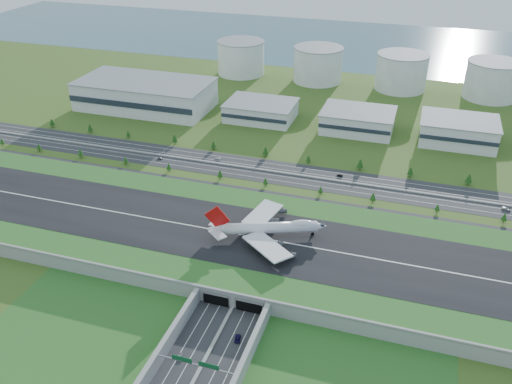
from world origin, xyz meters
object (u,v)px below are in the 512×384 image
(car_0, at_px, (181,356))
(car_5, at_px, (340,175))
(car_4, at_px, (160,158))
(car_7, at_px, (218,158))
(car_2, at_px, (238,338))
(fuel_tank_a, at_px, (241,58))
(car_6, at_px, (506,209))
(boeing_747, at_px, (267,228))

(car_0, relative_size, car_5, 0.94)
(car_5, bearing_deg, car_4, -70.89)
(car_0, xyz_separation_m, car_7, (-55.76, 189.42, -0.02))
(car_2, height_order, car_7, car_2)
(fuel_tank_a, xyz_separation_m, car_6, (254.85, -221.08, -16.63))
(car_0, bearing_deg, boeing_747, 62.99)
(fuel_tank_a, height_order, car_0, fuel_tank_a)
(car_0, relative_size, car_6, 0.75)
(boeing_747, xyz_separation_m, car_4, (-110.00, 85.66, -13.19))
(boeing_747, relative_size, car_7, 13.91)
(fuel_tank_a, distance_m, car_5, 254.27)
(car_2, bearing_deg, car_7, -78.69)
(car_7, bearing_deg, car_4, -73.53)
(fuel_tank_a, distance_m, car_4, 222.34)
(car_2, relative_size, car_5, 1.30)
(car_0, relative_size, car_2, 0.72)
(car_6, height_order, car_7, car_6)
(car_6, bearing_deg, car_2, 163.56)
(fuel_tank_a, xyz_separation_m, car_5, (145.92, -207.56, -16.67))
(boeing_747, xyz_separation_m, car_0, (-12.41, -90.36, -13.17))
(fuel_tank_a, bearing_deg, car_0, -74.61)
(car_0, xyz_separation_m, car_4, (-97.59, 176.01, -0.02))
(fuel_tank_a, distance_m, car_2, 401.44)
(boeing_747, xyz_separation_m, car_7, (-68.17, 99.07, -13.19))
(car_4, bearing_deg, fuel_tank_a, -9.01)
(boeing_747, distance_m, car_5, 103.21)
(car_0, bearing_deg, car_2, 22.31)
(fuel_tank_a, height_order, car_7, fuel_tank_a)
(boeing_747, bearing_deg, fuel_tank_a, 90.61)
(car_4, xyz_separation_m, car_6, (243.03, 0.31, 0.08))
(car_2, height_order, car_6, car_2)
(car_6, xyz_separation_m, car_7, (-201.20, 13.09, -0.07))
(car_2, bearing_deg, fuel_tank_a, -83.71)
(fuel_tank_a, xyz_separation_m, car_7, (53.65, -207.99, -16.70))
(car_7, bearing_deg, fuel_tank_a, -166.84)
(car_5, relative_size, car_6, 0.80)
(car_6, bearing_deg, car_4, 111.96)
(car_6, bearing_deg, boeing_747, 144.76)
(car_5, xyz_separation_m, car_6, (108.93, -13.52, 0.04))
(boeing_747, xyz_separation_m, car_6, (133.03, 85.97, -13.11))
(car_5, bearing_deg, boeing_747, -0.39)
(car_6, bearing_deg, car_0, 162.37)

